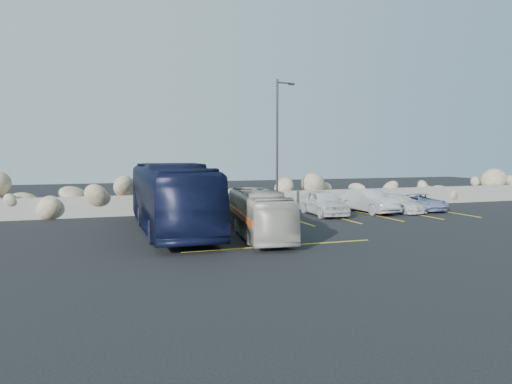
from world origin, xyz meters
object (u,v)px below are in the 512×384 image
object	(u,v)px
lamppost	(278,143)
car_b	(369,201)
tour_coach	(171,197)
car_a	(324,203)
vintage_bus	(259,214)
car_d	(423,202)
car_c	(400,204)

from	to	relation	value
lamppost	car_b	xyz separation A→B (m)	(5.71, -0.91, -3.57)
tour_coach	car_a	xyz separation A→B (m)	(9.56, 3.16, -0.86)
vintage_bus	car_d	size ratio (longest dim) A/B	1.95
tour_coach	car_c	xyz separation A→B (m)	(14.72, 2.94, -1.07)
tour_coach	car_c	world-z (taller)	tour_coach
vintage_bus	car_d	world-z (taller)	vintage_bus
car_c	car_d	bearing A→B (deg)	5.48
lamppost	tour_coach	size ratio (longest dim) A/B	0.69
tour_coach	car_d	world-z (taller)	tour_coach
vintage_bus	tour_coach	size ratio (longest dim) A/B	0.64
car_c	car_b	bearing A→B (deg)	163.19
car_d	car_b	bearing A→B (deg)	-175.08
tour_coach	car_b	world-z (taller)	tour_coach
vintage_bus	car_c	distance (m)	12.69
car_b	lamppost	bearing A→B (deg)	166.22
car_b	car_c	size ratio (longest dim) A/B	1.17
lamppost	tour_coach	world-z (taller)	lamppost
lamppost	car_d	size ratio (longest dim) A/B	2.10
vintage_bus	car_d	distance (m)	14.70
car_b	tour_coach	bearing A→B (deg)	-170.08
car_a	car_d	size ratio (longest dim) A/B	1.16
vintage_bus	tour_coach	world-z (taller)	tour_coach
car_a	car_d	distance (m)	7.21
car_c	car_a	bearing A→B (deg)	172.38
lamppost	car_b	bearing A→B (deg)	-9.07
vintage_bus	car_a	world-z (taller)	vintage_bus
vintage_bus	tour_coach	distance (m)	4.44
vintage_bus	car_d	xyz separation A→B (m)	(13.36, 6.12, -0.50)
car_b	car_c	world-z (taller)	car_b
car_a	lamppost	bearing A→B (deg)	160.27
lamppost	car_a	world-z (taller)	lamppost
car_d	vintage_bus	bearing A→B (deg)	-150.35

